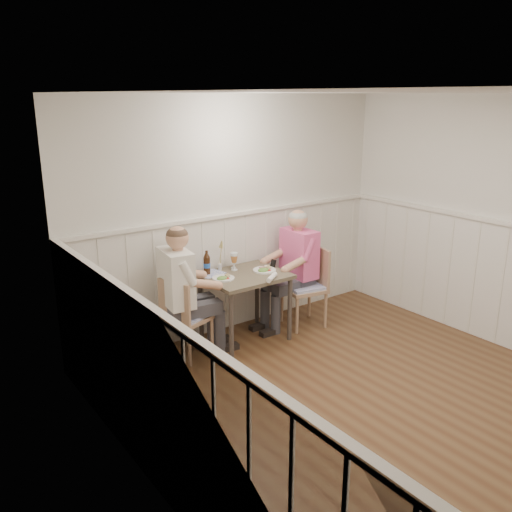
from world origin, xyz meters
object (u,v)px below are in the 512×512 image
Objects in this scene: chair_right at (308,283)px; diner_cream at (181,303)px; chair_left at (184,315)px; grass_vase at (220,257)px; beer_bottle at (207,264)px; man_in_pink at (296,276)px; dining_table at (245,283)px.

chair_right is 1.59m from diner_cream.
grass_vase reaches higher than chair_left.
chair_right is 1.25m from beer_bottle.
chair_right is 3.53× the size of beer_bottle.
chair_left is 0.13m from diner_cream.
chair_right is 1.11m from grass_vase.
chair_right is 0.67× the size of man_in_pink.
beer_bottle is at bearing 28.77° from chair_left.
diner_cream is (-1.48, 0.02, 0.01)m from man_in_pink.
beer_bottle is (0.43, 0.20, 0.28)m from diner_cream.
chair_right is 0.66× the size of diner_cream.
man_in_pink is 0.98× the size of diner_cream.
man_in_pink is at bearing 1.59° from dining_table.
dining_table is 0.73m from man_in_pink.
diner_cream is (-0.01, 0.03, 0.12)m from chair_left.
grass_vase is (0.19, 0.04, 0.04)m from beer_bottle.
grass_vase is at bearing 23.79° from chair_left.
chair_left is 0.62× the size of man_in_pink.
chair_right reaches higher than dining_table.
man_in_pink is at bearing -16.22° from grass_vase.
diner_cream is at bearing 177.31° from dining_table.
man_in_pink is at bearing 0.58° from chair_left.
chair_right is at bearing -3.51° from chair_left.
dining_table is 1.01× the size of chair_left.
chair_left is 3.28× the size of beer_bottle.
dining_table is 3.30× the size of beer_bottle.
chair_right is (0.82, -0.09, -0.15)m from dining_table.
grass_vase is at bearing 21.11° from diner_cream.
dining_table is 0.46m from beer_bottle.
dining_table is 0.84m from chair_right.
chair_left is at bearing -75.08° from diner_cream.
diner_cream is at bearing -158.89° from grass_vase.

